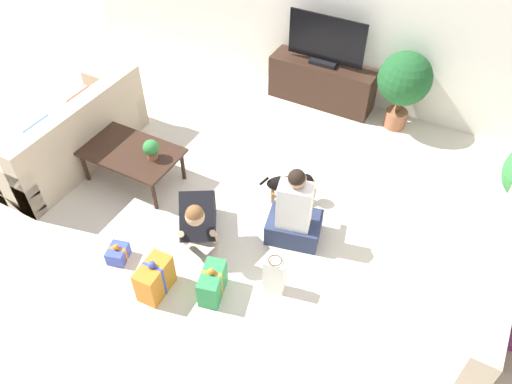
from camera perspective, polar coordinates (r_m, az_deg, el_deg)
The scene contains 15 objects.
ground_plane at distance 5.13m, azimuth 0.38°, elevation -3.96°, with size 16.00×16.00×0.00m, color beige.
wall_back at distance 6.38m, azimuth 12.37°, elevation 20.13°, with size 8.40×0.06×2.60m.
sofa_left at distance 6.11m, azimuth -20.60°, elevation 5.84°, with size 0.83×1.91×0.83m.
coffee_table at distance 5.55m, azimuth -14.08°, elevation 4.27°, with size 1.06×0.65×0.41m.
tv_console at distance 6.72m, azimuth 7.53°, elevation 12.25°, with size 1.37×0.39×0.58m.
tv at distance 6.44m, azimuth 8.01°, elevation 16.49°, with size 0.99×0.20×0.63m.
potted_plant_back_right at distance 6.27m, azimuth 16.59°, elevation 12.06°, with size 0.64×0.64×1.01m.
person_kneeling at distance 4.82m, azimuth -6.54°, elevation -2.86°, with size 0.65×0.79×0.75m.
person_sitting at distance 4.81m, azimuth 4.42°, elevation -2.62°, with size 0.60×0.56×0.93m.
dog at distance 5.25m, azimuth 3.87°, elevation 0.94°, with size 0.53×0.34×0.35m.
gift_box_a at distance 4.99m, azimuth -15.50°, elevation -6.78°, with size 0.22×0.25×0.20m.
gift_box_b at distance 4.60m, azimuth -11.49°, elevation -9.65°, with size 0.22×0.37×0.41m.
gift_box_c at distance 4.53m, azimuth -5.00°, elevation -10.33°, with size 0.26×0.38×0.36m.
gift_bag_a at distance 4.51m, azimuth 2.12°, elevation -9.47°, with size 0.20×0.14×0.42m.
tabletop_plant at distance 5.31m, azimuth -11.90°, elevation 4.86°, with size 0.17×0.17×0.22m.
Camera 1 is at (1.58, -3.00, 3.85)m, focal length 35.00 mm.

